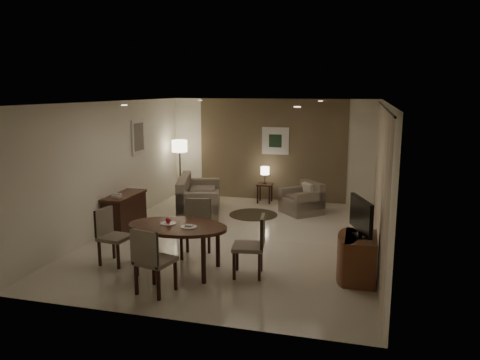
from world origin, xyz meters
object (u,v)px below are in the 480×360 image
(dining_table, at_px, (178,248))
(chair_near, at_px, (155,260))
(tv_cabinet, at_px, (360,258))
(sofa, at_px, (199,195))
(chair_far, at_px, (195,229))
(chair_right, at_px, (248,246))
(armchair, at_px, (301,198))
(console_desk, at_px, (125,212))
(side_table, at_px, (265,193))
(chair_left, at_px, (115,237))
(floor_lamp, at_px, (180,170))

(dining_table, bearing_deg, chair_near, -89.85)
(tv_cabinet, distance_m, sofa, 4.92)
(chair_far, distance_m, chair_right, 1.26)
(dining_table, bearing_deg, chair_right, 5.75)
(chair_far, xyz_separation_m, armchair, (1.42, 3.47, -0.13))
(console_desk, distance_m, tv_cabinet, 5.11)
(side_table, bearing_deg, dining_table, -94.34)
(chair_near, relative_size, chair_right, 1.02)
(sofa, bearing_deg, chair_left, 159.67)
(chair_left, height_order, floor_lamp, floor_lamp)
(tv_cabinet, bearing_deg, armchair, 110.71)
(chair_right, relative_size, floor_lamp, 0.61)
(tv_cabinet, relative_size, armchair, 1.07)
(chair_left, bearing_deg, floor_lamp, 16.37)
(console_desk, relative_size, side_table, 2.39)
(tv_cabinet, bearing_deg, sofa, 140.44)
(console_desk, distance_m, sofa, 1.97)
(chair_near, relative_size, chair_left, 1.05)
(chair_right, bearing_deg, console_desk, -128.38)
(sofa, height_order, floor_lamp, floor_lamp)
(chair_left, bearing_deg, side_table, -9.54)
(chair_near, height_order, chair_far, chair_far)
(chair_left, bearing_deg, dining_table, -84.43)
(console_desk, height_order, chair_far, chair_far)
(chair_left, bearing_deg, sofa, 3.59)
(chair_far, bearing_deg, side_table, 78.73)
(chair_near, height_order, chair_left, chair_near)
(console_desk, relative_size, chair_far, 1.19)
(console_desk, distance_m, chair_left, 2.08)
(sofa, bearing_deg, tv_cabinet, -145.89)
(chair_right, bearing_deg, armchair, 167.11)
(console_desk, distance_m, chair_far, 2.39)
(dining_table, bearing_deg, chair_far, 86.67)
(console_desk, relative_size, chair_left, 1.26)
(console_desk, bearing_deg, dining_table, -43.87)
(armchair, bearing_deg, floor_lamp, -140.88)
(console_desk, bearing_deg, chair_left, -65.75)
(chair_far, relative_size, chair_left, 1.06)
(chair_right, height_order, side_table, chair_right)
(console_desk, distance_m, chair_right, 3.65)
(console_desk, bearing_deg, side_table, 52.38)
(tv_cabinet, distance_m, chair_right, 1.77)
(chair_near, relative_size, armchair, 1.20)
(sofa, xyz_separation_m, side_table, (1.29, 1.47, -0.19))
(dining_table, relative_size, chair_left, 1.73)
(console_desk, height_order, chair_near, chair_near)
(chair_far, bearing_deg, console_desk, 142.46)
(chair_right, xyz_separation_m, side_table, (-0.77, 4.92, -0.24))
(chair_near, bearing_deg, chair_right, -126.75)
(dining_table, xyz_separation_m, floor_lamp, (-1.89, 4.77, 0.42))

